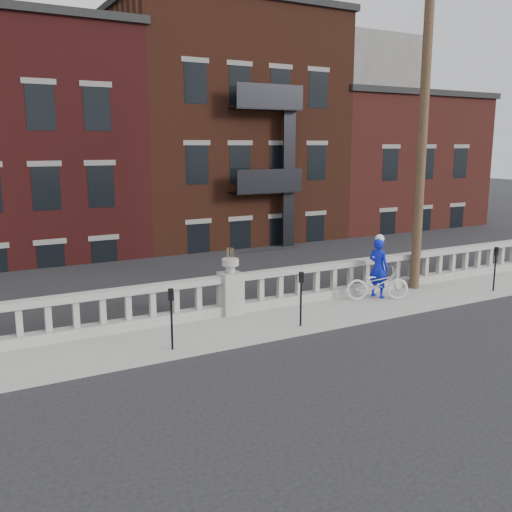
# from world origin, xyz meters

# --- Properties ---
(ground) EXTENTS (120.00, 120.00, 0.00)m
(ground) POSITION_xyz_m (0.00, 0.00, 0.00)
(ground) COLOR black
(ground) RESTS_ON ground
(sidewalk) EXTENTS (32.00, 2.20, 0.15)m
(sidewalk) POSITION_xyz_m (0.00, 3.00, 0.07)
(sidewalk) COLOR gray
(sidewalk) RESTS_ON ground
(balustrade) EXTENTS (28.00, 0.34, 1.03)m
(balustrade) POSITION_xyz_m (0.00, 3.95, 0.64)
(balustrade) COLOR gray
(balustrade) RESTS_ON sidewalk
(planter_pedestal) EXTENTS (0.55, 0.55, 1.76)m
(planter_pedestal) POSITION_xyz_m (0.00, 3.95, 0.83)
(planter_pedestal) COLOR gray
(planter_pedestal) RESTS_ON sidewalk
(lower_level) EXTENTS (80.00, 44.00, 20.80)m
(lower_level) POSITION_xyz_m (0.56, 23.04, 2.63)
(lower_level) COLOR #605E59
(lower_level) RESTS_ON ground
(utility_pole) EXTENTS (1.60, 0.28, 10.00)m
(utility_pole) POSITION_xyz_m (6.20, 3.60, 5.24)
(utility_pole) COLOR #422D1E
(utility_pole) RESTS_ON sidewalk
(parking_meter_b) EXTENTS (0.10, 0.09, 1.36)m
(parking_meter_b) POSITION_xyz_m (-2.32, 2.15, 1.00)
(parking_meter_b) COLOR black
(parking_meter_b) RESTS_ON sidewalk
(parking_meter_c) EXTENTS (0.10, 0.09, 1.36)m
(parking_meter_c) POSITION_xyz_m (1.01, 2.15, 1.00)
(parking_meter_c) COLOR black
(parking_meter_c) RESTS_ON sidewalk
(parking_meter_d) EXTENTS (0.10, 0.09, 1.36)m
(parking_meter_d) POSITION_xyz_m (8.03, 2.15, 1.00)
(parking_meter_d) COLOR black
(parking_meter_d) RESTS_ON sidewalk
(bicycle) EXTENTS (1.89, 1.32, 0.94)m
(bicycle) POSITION_xyz_m (4.27, 3.12, 0.62)
(bicycle) COLOR silver
(bicycle) RESTS_ON sidewalk
(cyclist) EXTENTS (0.57, 0.72, 1.74)m
(cyclist) POSITION_xyz_m (4.48, 3.33, 1.02)
(cyclist) COLOR #0B19B2
(cyclist) RESTS_ON sidewalk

